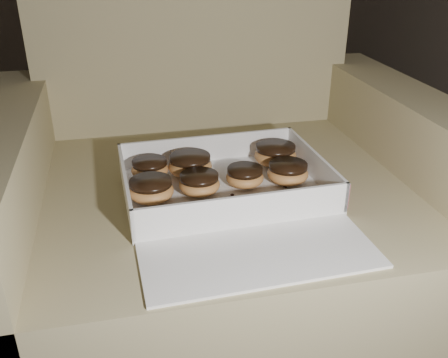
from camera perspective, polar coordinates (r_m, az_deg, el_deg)
armchair at (r=1.11m, az=-0.80°, el=-4.59°), size 0.94×0.79×0.98m
bakery_box at (r=0.91m, az=0.81°, el=-1.89°), size 0.38×0.44×0.06m
donut_a at (r=0.95m, az=2.40°, el=0.33°), size 0.07×0.07×0.04m
donut_b at (r=0.90m, az=-8.33°, el=-1.20°), size 0.08×0.08×0.04m
donut_c at (r=0.92m, az=-2.84°, el=-0.47°), size 0.08×0.08×0.04m
donut_d at (r=0.96m, az=7.30°, el=0.77°), size 0.08×0.08×0.04m
donut_e at (r=0.99m, az=-3.89°, el=1.64°), size 0.09×0.09×0.04m
donut_f at (r=1.04m, az=5.89°, el=2.83°), size 0.09×0.09×0.04m
donut_g at (r=0.99m, az=-8.47°, el=1.24°), size 0.07×0.07×0.04m
crumb_a at (r=0.86m, az=-2.55°, el=-3.80°), size 0.01×0.01×0.00m
crumb_b at (r=0.90m, az=11.72°, el=-3.01°), size 0.01×0.01×0.00m
crumb_c at (r=0.95m, az=7.01°, el=-0.86°), size 0.01×0.01×0.00m
crumb_d at (r=0.92m, az=0.94°, el=-1.82°), size 0.01×0.01×0.00m
crumb_e at (r=0.86m, az=-4.74°, el=-4.14°), size 0.01×0.01×0.00m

